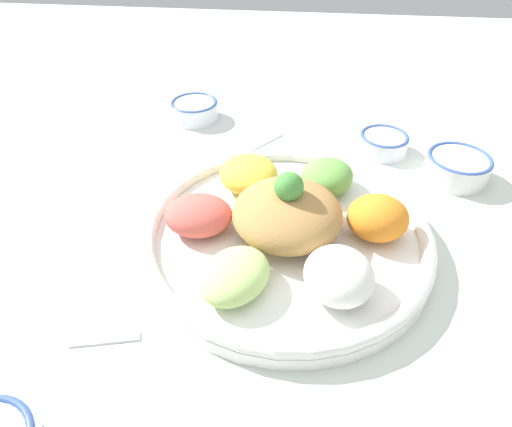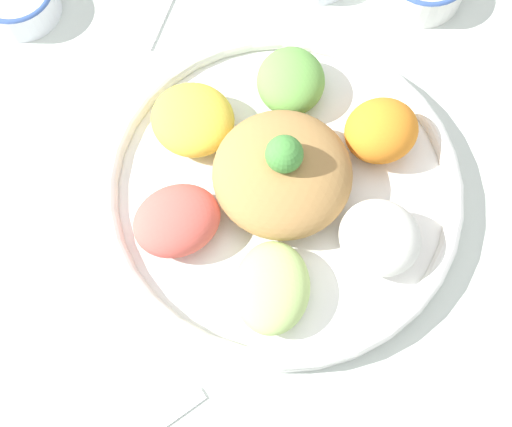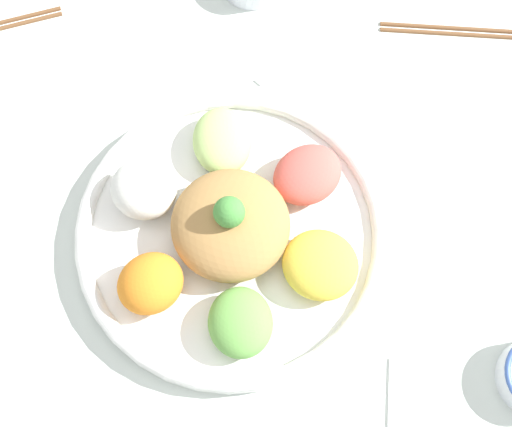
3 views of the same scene
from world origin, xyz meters
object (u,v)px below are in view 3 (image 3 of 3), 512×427
at_px(serving_spoon_main, 393,427).
at_px(salad_platter, 231,231).
at_px(chopsticks_pair_far, 461,30).
at_px(serving_spoon_extra, 296,47).

bearing_deg(serving_spoon_main, salad_platter, 44.56).
relative_size(salad_platter, chopsticks_pair_far, 2.03).
distance_m(salad_platter, serving_spoon_main, 0.31).
bearing_deg(salad_platter, serving_spoon_extra, -140.64).
height_order(salad_platter, chopsticks_pair_far, salad_platter).
distance_m(salad_platter, serving_spoon_extra, 0.31).
bearing_deg(serving_spoon_main, chopsticks_pair_far, -8.64).
height_order(salad_platter, serving_spoon_extra, salad_platter).
bearing_deg(chopsticks_pair_far, salad_platter, 47.97).
xyz_separation_m(chopsticks_pair_far, serving_spoon_main, (0.42, 0.39, -0.00)).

